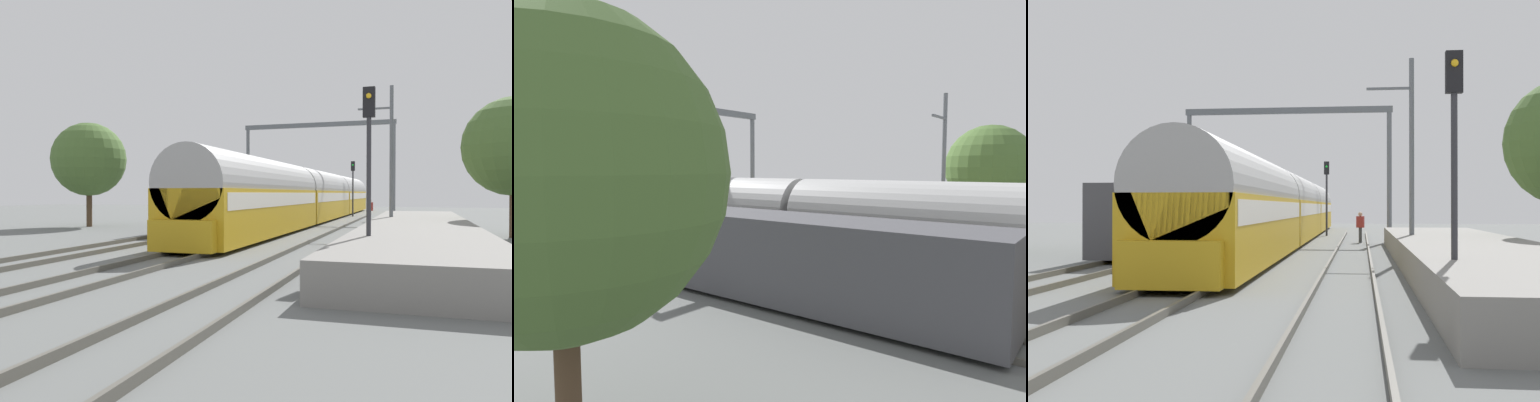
{
  "view_description": "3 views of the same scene",
  "coord_description": "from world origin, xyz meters",
  "views": [
    {
      "loc": [
        7.67,
        -21.26,
        2.18
      ],
      "look_at": [
        0.0,
        2.33,
        1.79
      ],
      "focal_mm": 34.9,
      "sensor_mm": 36.0,
      "label": 1
    },
    {
      "loc": [
        -15.73,
        -0.0,
        4.46
      ],
      "look_at": [
        1.76,
        13.68,
        2.78
      ],
      "focal_mm": 31.09,
      "sensor_mm": 36.0,
      "label": 2
    },
    {
      "loc": [
        4.3,
        -20.57,
        2.03
      ],
      "look_at": [
        0.0,
        16.55,
        2.35
      ],
      "focal_mm": 46.8,
      "sensor_mm": 36.0,
      "label": 3
    }
  ],
  "objects": [
    {
      "name": "passenger_train",
      "position": [
        0.0,
        18.67,
        1.97
      ],
      "size": [
        2.93,
        49.2,
        3.82
      ],
      "color": "gold",
      "rests_on": "ground"
    },
    {
      "name": "catenary_pole_east_mid",
      "position": [
        6.27,
        6.6,
        4.15
      ],
      "size": [
        1.9,
        0.2,
        8.0
      ],
      "color": "slate",
      "rests_on": "ground"
    },
    {
      "name": "railway_signal_near",
      "position": [
        6.28,
        -6.03,
        3.41
      ],
      "size": [
        0.36,
        0.3,
        5.36
      ],
      "color": "#2D2D33",
      "rests_on": "ground"
    },
    {
      "name": "ground",
      "position": [
        0.0,
        0.0,
        0.0
      ],
      "size": [
        120.0,
        120.0,
        0.0
      ],
      "primitive_type": "plane",
      "color": "slate"
    },
    {
      "name": "person_crossing",
      "position": [
        4.25,
        17.16,
        1.03
      ],
      "size": [
        0.46,
        0.38,
        1.73
      ],
      "rotation": [
        0.0,
        0.0,
        5.88
      ],
      "color": "#3A3A3A",
      "rests_on": "ground"
    },
    {
      "name": "track_west",
      "position": [
        0.0,
        0.0,
        0.08
      ],
      "size": [
        1.52,
        60.0,
        0.16
      ],
      "color": "#58554D",
      "rests_on": "ground"
    },
    {
      "name": "track_far_west",
      "position": [
        -3.92,
        0.0,
        0.08
      ],
      "size": [
        1.52,
        60.0,
        0.16
      ],
      "color": "#58554D",
      "rests_on": "ground"
    },
    {
      "name": "freight_car",
      "position": [
        -3.92,
        8.11,
        1.47
      ],
      "size": [
        2.8,
        13.0,
        2.7
      ],
      "color": "#47474C",
      "rests_on": "ground"
    },
    {
      "name": "railway_signal_far",
      "position": [
        1.92,
        25.76,
        3.3
      ],
      "size": [
        0.36,
        0.3,
        5.17
      ],
      "color": "#2D2D33",
      "rests_on": "ground"
    },
    {
      "name": "catenary_gantry",
      "position": [
        0.0,
        18.36,
        5.61
      ],
      "size": [
        12.24,
        0.28,
        7.86
      ],
      "color": "slate",
      "rests_on": "ground"
    },
    {
      "name": "track_east",
      "position": [
        3.92,
        0.0,
        0.08
      ],
      "size": [
        1.52,
        60.0,
        0.16
      ],
      "color": "#58554D",
      "rests_on": "ground"
    },
    {
      "name": "platform",
      "position": [
        7.74,
        2.0,
        0.45
      ],
      "size": [
        4.4,
        28.0,
        0.9
      ],
      "color": "gray",
      "rests_on": "ground"
    }
  ]
}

